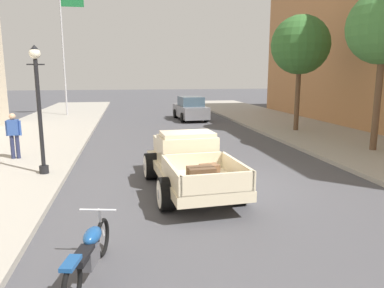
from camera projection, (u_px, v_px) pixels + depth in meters
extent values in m
plane|color=#47474C|center=(221.00, 185.00, 10.40)|extent=(140.00, 140.00, 0.00)
cube|color=beige|center=(190.00, 171.00, 9.87)|extent=(2.10, 5.01, 0.24)
cube|color=beige|center=(187.00, 150.00, 10.11)|extent=(1.63, 1.21, 0.80)
cube|color=beige|center=(187.00, 134.00, 9.97)|extent=(1.50, 1.03, 0.12)
cube|color=#3D4C5B|center=(183.00, 141.00, 10.62)|extent=(1.33, 0.13, 0.44)
cube|color=beige|center=(178.00, 146.00, 11.37)|extent=(1.42, 1.59, 0.52)
cube|color=silver|center=(173.00, 142.00, 12.14)|extent=(0.69, 0.15, 0.47)
cube|color=beige|center=(204.00, 180.00, 8.51)|extent=(1.83, 2.21, 0.04)
cube|color=beige|center=(171.00, 174.00, 8.28)|extent=(0.23, 2.10, 0.44)
cube|color=beige|center=(236.00, 169.00, 8.67)|extent=(0.23, 2.10, 0.44)
cube|color=beige|center=(218.00, 184.00, 7.51)|extent=(1.62, 0.19, 0.44)
cube|color=beige|center=(194.00, 161.00, 9.43)|extent=(1.62, 0.19, 0.44)
cylinder|color=black|center=(151.00, 166.00, 10.96)|extent=(0.42, 0.82, 0.80)
cylinder|color=silver|center=(145.00, 166.00, 10.92)|extent=(0.06, 0.66, 0.66)
cylinder|color=silver|center=(145.00, 166.00, 10.92)|extent=(0.04, 0.24, 0.24)
cylinder|color=black|center=(207.00, 163.00, 11.40)|extent=(0.42, 0.82, 0.80)
cylinder|color=silver|center=(213.00, 162.00, 11.44)|extent=(0.06, 0.66, 0.66)
cylinder|color=silver|center=(213.00, 162.00, 11.45)|extent=(0.04, 0.24, 0.24)
cylinder|color=black|center=(167.00, 194.00, 8.40)|extent=(0.42, 0.82, 0.80)
cylinder|color=silver|center=(159.00, 194.00, 8.35)|extent=(0.06, 0.66, 0.66)
cylinder|color=silver|center=(159.00, 195.00, 8.35)|extent=(0.04, 0.24, 0.24)
cylinder|color=black|center=(239.00, 188.00, 8.83)|extent=(0.42, 0.82, 0.80)
cylinder|color=silver|center=(246.00, 187.00, 8.88)|extent=(0.06, 0.66, 0.66)
cylinder|color=silver|center=(246.00, 187.00, 8.88)|extent=(0.04, 0.24, 0.24)
cube|color=brown|center=(201.00, 176.00, 8.09)|extent=(0.63, 0.48, 0.40)
cube|color=#3D2D1E|center=(201.00, 176.00, 8.09)|extent=(0.62, 0.09, 0.42)
cube|color=brown|center=(209.00, 170.00, 8.82)|extent=(0.49, 0.40, 0.28)
torus|color=black|center=(103.00, 237.00, 6.29)|extent=(0.21, 0.67, 0.67)
torus|color=black|center=(72.00, 285.00, 4.87)|extent=(0.21, 0.67, 0.67)
cube|color=#4C4C51|center=(88.00, 257.00, 5.52)|extent=(0.33, 0.48, 0.28)
ellipsoid|color=navy|center=(92.00, 236.00, 5.73)|extent=(0.37, 0.56, 0.24)
cube|color=black|center=(82.00, 256.00, 5.25)|extent=(0.34, 0.59, 0.10)
cylinder|color=silver|center=(101.00, 223.00, 6.18)|extent=(0.10, 0.26, 0.58)
cylinder|color=silver|center=(98.00, 210.00, 6.01)|extent=(0.61, 0.17, 0.04)
cube|color=navy|center=(71.00, 263.00, 4.81)|extent=(0.26, 0.43, 0.06)
cube|color=slate|center=(190.00, 111.00, 25.42)|extent=(1.97, 4.39, 0.80)
cube|color=#384C5B|center=(191.00, 101.00, 25.14)|extent=(1.64, 2.09, 0.64)
cylinder|color=black|center=(175.00, 114.00, 26.52)|extent=(0.26, 0.67, 0.66)
cylinder|color=black|center=(197.00, 113.00, 26.90)|extent=(0.26, 0.67, 0.66)
cylinder|color=black|center=(183.00, 118.00, 24.06)|extent=(0.26, 0.67, 0.66)
cylinder|color=black|center=(206.00, 117.00, 24.44)|extent=(0.26, 0.67, 0.66)
cylinder|color=#232847|center=(12.00, 147.00, 12.96)|extent=(0.14, 0.14, 0.86)
cylinder|color=#232847|center=(18.00, 147.00, 13.00)|extent=(0.14, 0.14, 0.86)
cube|color=#2D4C93|center=(13.00, 127.00, 12.85)|extent=(0.36, 0.22, 0.56)
cylinder|color=#2D4C93|center=(7.00, 128.00, 12.81)|extent=(0.09, 0.09, 0.54)
cylinder|color=#2D4C93|center=(20.00, 128.00, 12.89)|extent=(0.09, 0.09, 0.54)
sphere|color=tan|center=(12.00, 116.00, 12.77)|extent=(0.22, 0.22, 0.22)
cylinder|color=black|center=(44.00, 169.00, 11.07)|extent=(0.28, 0.28, 0.24)
cylinder|color=black|center=(40.00, 114.00, 10.74)|extent=(0.12, 0.12, 3.20)
cylinder|color=black|center=(36.00, 64.00, 10.46)|extent=(0.50, 0.04, 0.04)
sphere|color=silver|center=(35.00, 53.00, 10.41)|extent=(0.32, 0.32, 0.32)
cone|color=black|center=(34.00, 47.00, 10.37)|extent=(0.24, 0.24, 0.14)
cylinder|color=#B2B2B7|center=(63.00, 54.00, 26.51)|extent=(0.12, 0.12, 9.00)
cube|color=#196633|center=(72.00, 0.00, 25.93)|extent=(1.60, 0.03, 1.00)
cylinder|color=brown|center=(377.00, 104.00, 14.23)|extent=(0.26, 0.26, 3.73)
cylinder|color=brown|center=(297.00, 99.00, 19.51)|extent=(0.26, 0.26, 3.40)
sphere|color=#33662D|center=(300.00, 45.00, 18.97)|extent=(3.09, 3.09, 3.09)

